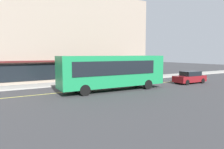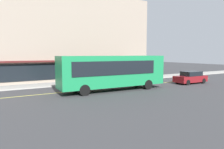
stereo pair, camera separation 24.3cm
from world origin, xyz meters
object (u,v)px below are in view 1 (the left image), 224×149
(car_maroon, at_px, (190,77))
(pedestrian_near_storefront, at_px, (109,71))
(bus, at_px, (114,71))
(traffic_light, at_px, (132,62))
(car_yellow, at_px, (117,77))

(car_maroon, relative_size, pedestrian_near_storefront, 2.35)
(bus, relative_size, traffic_light, 3.50)
(car_maroon, bearing_deg, traffic_light, 122.62)
(bus, xyz_separation_m, car_maroon, (10.87, -0.62, -1.24))
(traffic_light, distance_m, pedestrian_near_storefront, 3.52)
(traffic_light, distance_m, car_maroon, 7.93)
(car_yellow, bearing_deg, car_maroon, -31.70)
(pedestrian_near_storefront, bearing_deg, car_yellow, -104.77)
(bus, distance_m, pedestrian_near_storefront, 8.66)
(pedestrian_near_storefront, bearing_deg, bus, -117.21)
(bus, distance_m, car_maroon, 10.96)
(bus, height_order, pedestrian_near_storefront, bus)
(car_yellow, bearing_deg, bus, -125.74)
(car_yellow, xyz_separation_m, pedestrian_near_storefront, (0.91, 3.46, 0.53))
(bus, distance_m, car_yellow, 5.34)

